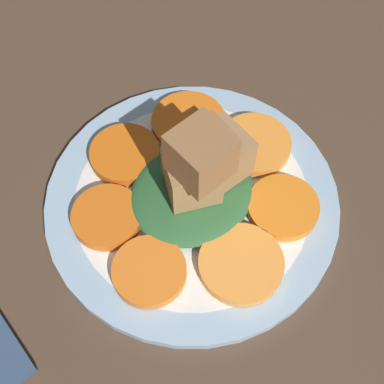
{
  "coord_description": "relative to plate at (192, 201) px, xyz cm",
  "views": [
    {
      "loc": [
        15.14,
        18.56,
        44.9
      ],
      "look_at": [
        0.0,
        0.0,
        4.1
      ],
      "focal_mm": 50.0,
      "sensor_mm": 36.0,
      "label": 1
    }
  ],
  "objects": [
    {
      "name": "carrot_slice_0",
      "position": [
        -8.09,
        -0.52,
        1.11
      ],
      "size": [
        6.86,
        6.86,
        1.05
      ],
      "primitive_type": "cylinder",
      "color": "orange",
      "rests_on": "plate"
    },
    {
      "name": "carrot_slice_5",
      "position": [
        1.05,
        7.72,
        1.11
      ],
      "size": [
        7.16,
        7.16,
        1.05
      ],
      "primitive_type": "cylinder",
      "color": "#F99539",
      "rests_on": "plate"
    },
    {
      "name": "plate",
      "position": [
        0.0,
        0.0,
        0.0
      ],
      "size": [
        26.62,
        26.62,
        1.05
      ],
      "color": "#99B7D1",
      "rests_on": "table_slab"
    },
    {
      "name": "center_pile",
      "position": [
        -0.76,
        0.14,
        4.07
      ],
      "size": [
        11.44,
        10.29,
        10.17
      ],
      "color": "#2D6033",
      "rests_on": "plate"
    },
    {
      "name": "fork",
      "position": [
        0.34,
        -6.47,
        0.78
      ],
      "size": [
        17.37,
        6.29,
        0.4
      ],
      "rotation": [
        0.0,
        0.0,
        0.27
      ],
      "color": "silver",
      "rests_on": "plate"
    },
    {
      "name": "carrot_slice_4",
      "position": [
        7.36,
        3.43,
        1.11
      ],
      "size": [
        6.21,
        6.21,
        1.05
      ],
      "primitive_type": "cylinder",
      "color": "orange",
      "rests_on": "plate"
    },
    {
      "name": "carrot_slice_2",
      "position": [
        2.1,
        -7.37,
        1.11
      ],
      "size": [
        6.55,
        6.55,
        1.05
      ],
      "primitive_type": "cylinder",
      "color": "#D76215",
      "rests_on": "plate"
    },
    {
      "name": "table_slab",
      "position": [
        0.0,
        0.0,
        -1.52
      ],
      "size": [
        120.0,
        120.0,
        2.0
      ],
      "primitive_type": "cube",
      "color": "#4C3828",
      "rests_on": "ground"
    },
    {
      "name": "carrot_slice_3",
      "position": [
        7.18,
        -2.97,
        1.11
      ],
      "size": [
        6.18,
        6.18,
        1.05
      ],
      "primitive_type": "cylinder",
      "color": "orange",
      "rests_on": "plate"
    },
    {
      "name": "carrot_slice_1",
      "position": [
        -4.86,
        -6.48,
        1.11
      ],
      "size": [
        7.18,
        7.18,
        1.05
      ],
      "primitive_type": "cylinder",
      "color": "orange",
      "rests_on": "plate"
    },
    {
      "name": "carrot_slice_6",
      "position": [
        -5.41,
        6.06,
        1.11
      ],
      "size": [
        6.35,
        6.35,
        1.05
      ],
      "primitive_type": "cylinder",
      "color": "orange",
      "rests_on": "plate"
    }
  ]
}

